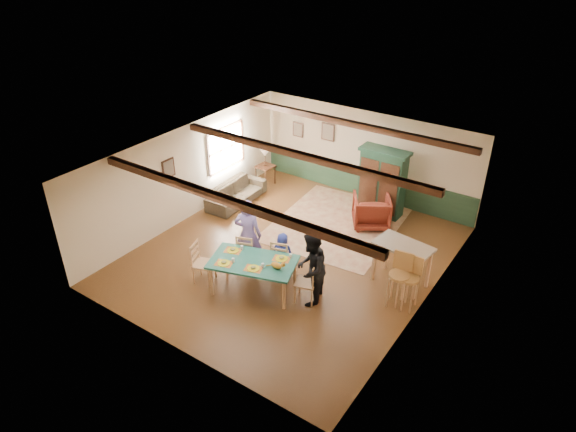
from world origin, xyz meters
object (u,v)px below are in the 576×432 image
Objects in this scene: bar_stool_right at (408,284)px; person_child at (283,254)px; armoire at (382,182)px; end_table at (265,175)px; dining_chair_end_right at (306,281)px; cat at (276,265)px; table_lamp at (265,157)px; dining_chair_far_right at (281,257)px; person_man at (248,234)px; armchair at (371,211)px; counter_table at (401,264)px; dining_chair_far_left at (248,251)px; dining_chair_end_left at (204,263)px; sofa at (236,193)px; dining_table at (254,276)px; person_woman at (311,268)px; bar_stool_left at (399,281)px.

person_child is at bearing -172.53° from bar_stool_right.
end_table is at bearing -174.25° from armoire.
dining_chair_end_right reaches higher than end_table.
cat is 0.66× the size of table_lamp.
armoire is 1.60× the size of bar_stool_right.
person_man reaches higher than dining_chair_far_right.
counter_table is at bearing 98.63° from armchair.
dining_chair_far_left reaches higher than end_table.
dining_chair_end_right is 0.79× the size of counter_table.
dining_chair_far_right and dining_chair_end_left have the same top height.
table_lamp is (-0.01, 1.48, 0.62)m from sofa.
dining_table is 0.96m from person_child.
bar_stool_right is (3.12, 1.42, 0.22)m from dining_table.
person_man is at bearing -138.20° from sofa.
table_lamp is at bearing -38.87° from armchair.
dining_chair_end_right is 5.98m from end_table.
dining_table is 5.52m from end_table.
counter_table is at bearing -74.52° from dining_chair_end_left.
person_woman is 4.55m from armoire.
armchair is (0.32, 4.07, -0.44)m from cat.
dining_chair_end_right is 0.82× the size of bar_stool_right.
dining_table is 4.24m from armchair.
armoire is 4.17m from bar_stool_left.
end_table is 6.81m from bar_stool_left.
person_woman is at bearing -44.03° from end_table.
dining_chair_end_left is at bearing -90.00° from person_woman.
cat is 0.30× the size of bar_stool_left.
armoire is 1.55× the size of counter_table.
dining_chair_end_right is at bearing -90.00° from dining_chair_end_left.
person_child is 2.81m from bar_stool_left.
person_woman is 3.78m from armchair.
armoire is at bearing 5.00° from end_table.
dining_chair_far_right is 0.79× the size of counter_table.
bar_stool_right is at bearing -108.05° from sofa.
dining_table is at bearing -161.72° from bar_stool_left.
table_lamp reaches higher than person_child.
bar_stool_right reaches higher than cat.
bar_stool_right is (6.17, -1.70, 0.31)m from sofa.
counter_table is (1.75, -2.01, 0.08)m from armchair.
armchair is 0.78× the size of counter_table.
dining_chair_end_right is at bearing 9.46° from cat.
armoire is (-0.46, 4.53, 0.11)m from person_woman.
sofa is 1.64× the size of counter_table.
cat is at bearing 99.46° from person_child.
person_woman is at bearing 8.13° from cat.
sofa is at bearing -52.63° from dining_chair_far_right.
dining_table is 1.09× the size of person_woman.
person_man is 1.40m from cat.
armchair is 1.72× the size of table_lamp.
end_table is (-2.40, 3.91, -0.60)m from person_man.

